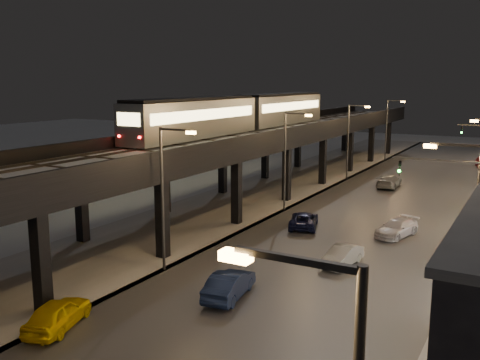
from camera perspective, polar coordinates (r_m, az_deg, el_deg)
The scene contains 19 objects.
road_surface at distance 50.34m, azimuth 15.17°, elevation -3.30°, with size 17.00×120.00×0.06m, color #46474D.
under_viaduct_pavement at distance 55.05m, azimuth 1.44°, elevation -1.76°, with size 11.00×120.00×0.06m, color #9FA1A8.
elevated_viaduct at distance 51.39m, azimuth -0.18°, elevation 3.68°, with size 9.00×100.00×6.30m.
viaduct_trackbed at distance 51.42m, azimuth -0.12°, elevation 4.55°, with size 8.40×100.00×0.32m.
viaduct_parapet_streetside at distance 49.41m, azimuth 4.32°, elevation 4.82°, with size 0.30×100.00×1.10m, color black.
viaduct_parapet_far at distance 53.66m, azimuth -4.16°, elevation 5.27°, with size 0.30×100.00×1.10m, color black.
streetlight_left_1 at distance 32.84m, azimuth -7.93°, elevation -0.99°, with size 2.57×0.28×9.00m.
streetlight_right_1 at distance 26.48m, azimuth 23.26°, elevation -4.54°, with size 2.56×0.28×9.00m.
streetlight_left_2 at distance 48.19m, azimuth 5.11°, elevation 2.73°, with size 2.57×0.28×9.00m.
streetlight_left_3 at distance 64.92m, azimuth 11.68°, elevation 4.55°, with size 2.57×0.28×9.00m.
streetlight_left_4 at distance 82.19m, azimuth 15.54°, elevation 5.60°, with size 2.57×0.28×9.00m.
traffic_light_rig_a at distance 35.46m, azimuth 23.37°, elevation -2.12°, with size 6.10×0.34×7.00m.
subway_train at distance 57.35m, azimuth 0.47°, elevation 7.21°, with size 3.05×37.05×3.65m.
car_taxi at distance 27.73m, azimuth -18.86°, elevation -13.45°, with size 1.70×4.24×1.44m, color #E5BD00.
car_near_white at distance 29.74m, azimuth -1.14°, elevation -11.17°, with size 1.56×4.46×1.47m, color #131F43.
car_mid_silver at distance 43.58m, azimuth 6.82°, elevation -4.31°, with size 2.10×4.56×1.27m, color #101439.
car_mid_dark at distance 61.68m, azimuth 15.59°, elevation -0.15°, with size 2.05×5.04×1.46m, color gray.
car_onc_silver at distance 35.19m, azimuth 10.82°, elevation -8.05°, with size 1.34×3.84×1.27m, color #8C929D.
car_onc_white at distance 42.58m, azimuth 16.37°, elevation -5.01°, with size 1.80×4.43×1.29m, color silver.
Camera 1 is at (19.13, -12.57, 11.72)m, focal length 40.00 mm.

